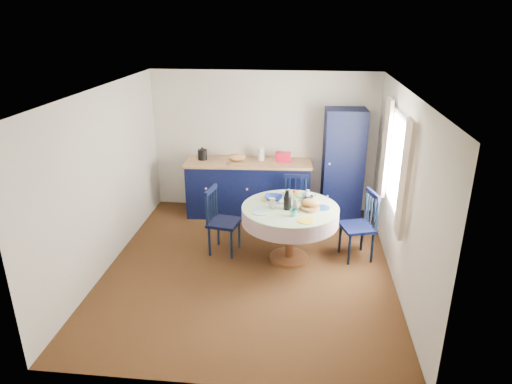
{
  "coord_description": "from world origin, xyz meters",
  "views": [
    {
      "loc": [
        0.71,
        -5.65,
        3.39
      ],
      "look_at": [
        0.08,
        0.2,
        1.09
      ],
      "focal_mm": 32.0,
      "sensor_mm": 36.0,
      "label": 1
    }
  ],
  "objects_px": {
    "chair_right": "(360,225)",
    "mug_a": "(272,204)",
    "pantry_cabinet": "(343,165)",
    "mug_d": "(284,194)",
    "mug_c": "(309,199)",
    "dining_table": "(291,215)",
    "mug_b": "(293,213)",
    "chair_left": "(221,220)",
    "cobalt_bowl": "(273,198)",
    "chair_far": "(295,203)",
    "kitchen_counter": "(248,187)"
  },
  "relations": [
    {
      "from": "kitchen_counter",
      "to": "mug_d",
      "type": "relative_size",
      "value": 22.05
    },
    {
      "from": "kitchen_counter",
      "to": "chair_far",
      "type": "distance_m",
      "value": 1.02
    },
    {
      "from": "kitchen_counter",
      "to": "cobalt_bowl",
      "type": "relative_size",
      "value": 8.43
    },
    {
      "from": "pantry_cabinet",
      "to": "mug_c",
      "type": "height_order",
      "value": "pantry_cabinet"
    },
    {
      "from": "kitchen_counter",
      "to": "mug_d",
      "type": "xyz_separation_m",
      "value": [
        0.7,
        -1.21,
        0.38
      ]
    },
    {
      "from": "kitchen_counter",
      "to": "pantry_cabinet",
      "type": "distance_m",
      "value": 1.71
    },
    {
      "from": "chair_right",
      "to": "mug_a",
      "type": "xyz_separation_m",
      "value": [
        -1.27,
        -0.21,
        0.36
      ]
    },
    {
      "from": "kitchen_counter",
      "to": "dining_table",
      "type": "xyz_separation_m",
      "value": [
        0.81,
        -1.6,
        0.21
      ]
    },
    {
      "from": "chair_left",
      "to": "chair_right",
      "type": "height_order",
      "value": "chair_right"
    },
    {
      "from": "mug_c",
      "to": "pantry_cabinet",
      "type": "bearing_deg",
      "value": 67.93
    },
    {
      "from": "chair_right",
      "to": "mug_c",
      "type": "bearing_deg",
      "value": -108.66
    },
    {
      "from": "dining_table",
      "to": "chair_far",
      "type": "relative_size",
      "value": 1.5
    },
    {
      "from": "pantry_cabinet",
      "to": "chair_right",
      "type": "xyz_separation_m",
      "value": [
        0.18,
        -1.45,
        -0.45
      ]
    },
    {
      "from": "dining_table",
      "to": "chair_left",
      "type": "relative_size",
      "value": 1.36
    },
    {
      "from": "chair_far",
      "to": "mug_c",
      "type": "relative_size",
      "value": 6.98
    },
    {
      "from": "dining_table",
      "to": "mug_a",
      "type": "bearing_deg",
      "value": -172.28
    },
    {
      "from": "pantry_cabinet",
      "to": "mug_d",
      "type": "distance_m",
      "value": 1.56
    },
    {
      "from": "pantry_cabinet",
      "to": "dining_table",
      "type": "bearing_deg",
      "value": -120.36
    },
    {
      "from": "chair_far",
      "to": "dining_table",
      "type": "bearing_deg",
      "value": -93.89
    },
    {
      "from": "chair_far",
      "to": "chair_right",
      "type": "xyz_separation_m",
      "value": [
        0.97,
        -0.85,
        0.06
      ]
    },
    {
      "from": "kitchen_counter",
      "to": "cobalt_bowl",
      "type": "bearing_deg",
      "value": -71.8
    },
    {
      "from": "chair_right",
      "to": "mug_c",
      "type": "xyz_separation_m",
      "value": [
        -0.76,
        0.02,
        0.37
      ]
    },
    {
      "from": "mug_a",
      "to": "chair_left",
      "type": "bearing_deg",
      "value": 167.36
    },
    {
      "from": "mug_a",
      "to": "mug_c",
      "type": "distance_m",
      "value": 0.56
    },
    {
      "from": "mug_b",
      "to": "cobalt_bowl",
      "type": "height_order",
      "value": "mug_b"
    },
    {
      "from": "chair_right",
      "to": "mug_b",
      "type": "xyz_separation_m",
      "value": [
        -0.97,
        -0.48,
        0.36
      ]
    },
    {
      "from": "kitchen_counter",
      "to": "chair_left",
      "type": "bearing_deg",
      "value": -102.22
    },
    {
      "from": "pantry_cabinet",
      "to": "chair_far",
      "type": "distance_m",
      "value": 1.11
    },
    {
      "from": "chair_far",
      "to": "mug_a",
      "type": "xyz_separation_m",
      "value": [
        -0.3,
        -1.06,
        0.42
      ]
    },
    {
      "from": "mug_a",
      "to": "dining_table",
      "type": "bearing_deg",
      "value": 7.72
    },
    {
      "from": "mug_d",
      "to": "cobalt_bowl",
      "type": "distance_m",
      "value": 0.22
    },
    {
      "from": "chair_left",
      "to": "mug_d",
      "type": "bearing_deg",
      "value": -64.87
    },
    {
      "from": "kitchen_counter",
      "to": "dining_table",
      "type": "relative_size",
      "value": 1.62
    },
    {
      "from": "kitchen_counter",
      "to": "pantry_cabinet",
      "type": "relative_size",
      "value": 1.16
    },
    {
      "from": "pantry_cabinet",
      "to": "mug_d",
      "type": "relative_size",
      "value": 19.02
    },
    {
      "from": "mug_d",
      "to": "chair_far",
      "type": "bearing_deg",
      "value": 76.63
    },
    {
      "from": "dining_table",
      "to": "chair_right",
      "type": "xyz_separation_m",
      "value": [
        1.01,
        0.18,
        -0.19
      ]
    },
    {
      "from": "chair_left",
      "to": "mug_b",
      "type": "xyz_separation_m",
      "value": [
        1.08,
        -0.44,
        0.37
      ]
    },
    {
      "from": "chair_right",
      "to": "mug_a",
      "type": "relative_size",
      "value": 9.22
    },
    {
      "from": "mug_c",
      "to": "mug_d",
      "type": "bearing_deg",
      "value": 153.25
    },
    {
      "from": "pantry_cabinet",
      "to": "mug_a",
      "type": "distance_m",
      "value": 1.99
    },
    {
      "from": "chair_far",
      "to": "mug_a",
      "type": "distance_m",
      "value": 1.18
    },
    {
      "from": "chair_far",
      "to": "mug_c",
      "type": "distance_m",
      "value": 0.95
    },
    {
      "from": "mug_b",
      "to": "mug_c",
      "type": "relative_size",
      "value": 0.78
    },
    {
      "from": "pantry_cabinet",
      "to": "dining_table",
      "type": "xyz_separation_m",
      "value": [
        -0.83,
        -1.63,
        -0.26
      ]
    },
    {
      "from": "mug_c",
      "to": "mug_d",
      "type": "height_order",
      "value": "mug_c"
    },
    {
      "from": "mug_a",
      "to": "mug_b",
      "type": "xyz_separation_m",
      "value": [
        0.3,
        -0.27,
        0.0
      ]
    },
    {
      "from": "dining_table",
      "to": "mug_d",
      "type": "xyz_separation_m",
      "value": [
        -0.11,
        0.38,
        0.17
      ]
    },
    {
      "from": "chair_far",
      "to": "chair_right",
      "type": "distance_m",
      "value": 1.29
    },
    {
      "from": "chair_left",
      "to": "chair_far",
      "type": "height_order",
      "value": "chair_left"
    }
  ]
}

